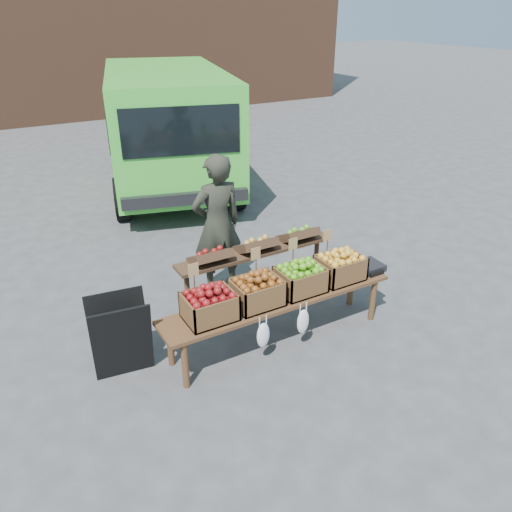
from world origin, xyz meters
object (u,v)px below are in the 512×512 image
chalkboard_sign (121,337)px  crate_red_apples (300,280)px  weighing_scale (368,267)px  vendor (217,225)px  display_bench (278,319)px  crate_russet_pears (257,292)px  crate_green_apples (340,268)px  back_table (256,271)px  delivery_van (168,130)px  crate_golden_apples (209,307)px

chalkboard_sign → crate_red_apples: chalkboard_sign is taller
crate_red_apples → weighing_scale: bearing=0.0°
vendor → display_bench: vendor is taller
crate_russet_pears → display_bench: bearing=0.0°
vendor → chalkboard_sign: bearing=34.5°
crate_russet_pears → crate_green_apples: same height
back_table → display_bench: back_table is taller
crate_russet_pears → weighing_scale: crate_russet_pears is taller
delivery_van → display_bench: delivery_van is taller
vendor → weighing_scale: vendor is taller
back_table → crate_red_apples: bearing=-78.5°
crate_golden_apples → crate_green_apples: size_ratio=1.00×
crate_golden_apples → crate_russet_pears: size_ratio=1.00×
delivery_van → crate_red_apples: delivery_van is taller
crate_russet_pears → crate_green_apples: 1.10m
vendor → crate_green_apples: 1.65m
chalkboard_sign → display_bench: 1.70m
back_table → crate_russet_pears: back_table is taller
chalkboard_sign → crate_red_apples: 1.98m
crate_russet_pears → crate_red_apples: size_ratio=1.00×
crate_green_apples → display_bench: bearing=180.0°
crate_red_apples → crate_green_apples: bearing=0.0°
back_table → weighing_scale: back_table is taller
delivery_van → weighing_scale: size_ratio=15.22×
delivery_van → crate_red_apples: bearing=-81.4°
chalkboard_sign → weighing_scale: bearing=1.0°
vendor → crate_green_apples: size_ratio=3.67×
display_bench → crate_green_apples: (0.82, 0.00, 0.42)m
back_table → crate_red_apples: (0.15, -0.72, 0.19)m
crate_russet_pears → back_table: bearing=60.8°
display_bench → delivery_van: bearing=80.4°
back_table → crate_green_apples: (0.70, -0.72, 0.19)m
crate_russet_pears → crate_green_apples: (1.10, 0.00, 0.00)m
vendor → chalkboard_sign: size_ratio=2.07×
vendor → crate_red_apples: vendor is taller
vendor → crate_russet_pears: vendor is taller
crate_red_apples → back_table: bearing=101.5°
delivery_van → vendor: bearing=-87.8°
back_table → display_bench: 0.77m
crate_golden_apples → crate_russet_pears: 0.55m
crate_red_apples → crate_green_apples: size_ratio=1.00×
crate_golden_apples → weighing_scale: crate_golden_apples is taller
vendor → chalkboard_sign: 1.99m
crate_red_apples → crate_green_apples: same height
crate_russet_pears → crate_red_apples: same height
back_table → crate_green_apples: back_table is taller
display_bench → crate_russet_pears: bearing=180.0°
delivery_van → vendor: (-1.02, -4.31, -0.24)m
back_table → weighing_scale: size_ratio=6.18×
chalkboard_sign → back_table: size_ratio=0.42×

